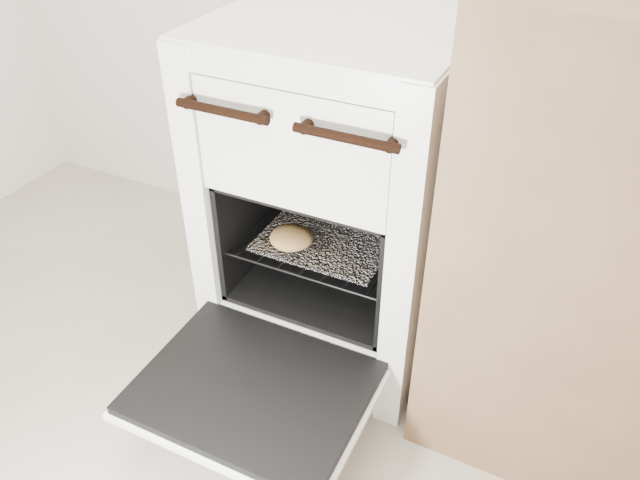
{
  "coord_description": "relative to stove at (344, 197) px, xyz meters",
  "views": [
    {
      "loc": [
        0.42,
        -0.01,
        1.23
      ],
      "look_at": [
        -0.1,
        1.06,
        0.37
      ],
      "focal_mm": 35.0,
      "sensor_mm": 36.0,
      "label": 1
    }
  ],
  "objects": [
    {
      "name": "stove",
      "position": [
        0.0,
        0.0,
        0.0
      ],
      "size": [
        0.55,
        0.61,
        0.84
      ],
      "color": "silver",
      "rests_on": "ground"
    },
    {
      "name": "oven_door",
      "position": [
        0.0,
        -0.46,
        -0.23
      ],
      "size": [
        0.5,
        0.39,
        0.03
      ],
      "color": "black",
      "rests_on": "stove"
    },
    {
      "name": "oven_rack",
      "position": [
        0.0,
        -0.06,
        -0.07
      ],
      "size": [
        0.4,
        0.39,
        0.01
      ],
      "color": "black",
      "rests_on": "stove"
    },
    {
      "name": "foil_sheet",
      "position": [
        0.0,
        -0.08,
        -0.07
      ],
      "size": [
        0.31,
        0.28,
        0.01
      ],
      "primitive_type": "cube",
      "color": "white",
      "rests_on": "oven_rack"
    },
    {
      "name": "baked_rolls",
      "position": [
        -0.06,
        -0.11,
        -0.04
      ],
      "size": [
        0.15,
        0.29,
        0.05
      ],
      "color": "#B48A48",
      "rests_on": "foil_sheet"
    }
  ]
}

